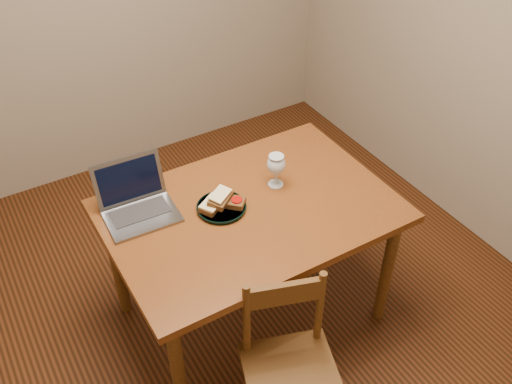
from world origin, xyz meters
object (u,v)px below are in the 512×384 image
table (250,222)px  plate (221,208)px  chair (290,362)px  milk_glass (276,170)px  laptop (136,199)px

table → plate: size_ratio=5.71×
table → chair: bearing=-105.9°
chair → milk_glass: size_ratio=2.76×
chair → plate: size_ratio=2.09×
table → chair: size_ratio=2.74×
laptop → table: bearing=-27.0°
plate → laptop: size_ratio=0.69×
laptop → chair: bearing=-69.7°
chair → laptop: laptop is taller
milk_glass → laptop: bearing=165.0°
plate → milk_glass: bearing=4.5°
chair → laptop: 0.98m
table → milk_glass: bearing=23.9°
plate → laptop: bearing=149.3°
table → plate: (-0.12, 0.06, 0.10)m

